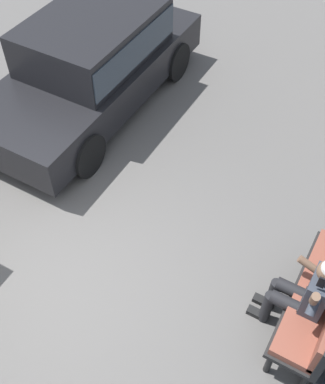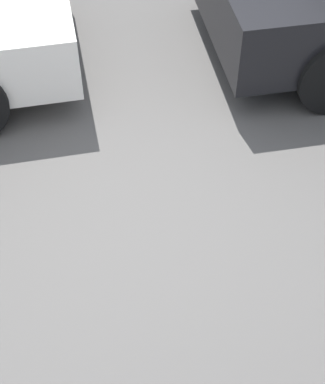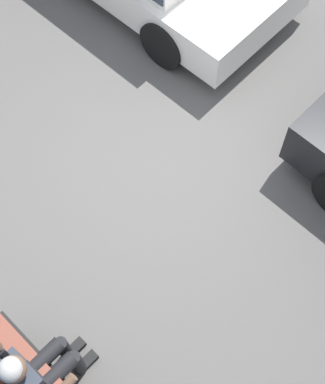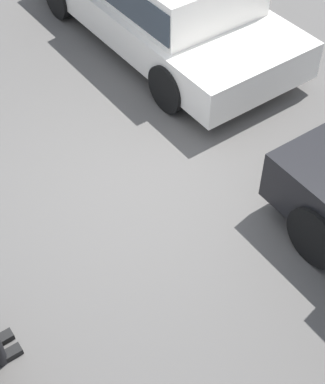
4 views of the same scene
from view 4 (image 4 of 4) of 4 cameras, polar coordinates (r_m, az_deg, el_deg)
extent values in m
plane|color=#565451|center=(6.78, -1.04, 0.84)|extent=(60.00, 60.00, 0.00)
cube|color=black|center=(5.74, -15.44, -13.64)|extent=(0.10, 0.24, 0.07)
cube|color=black|center=(5.64, -14.67, -15.00)|extent=(0.10, 0.24, 0.07)
cylinder|color=black|center=(6.04, 14.75, -4.10)|extent=(0.67, 0.18, 0.67)
cube|color=white|center=(8.91, -0.33, 17.40)|extent=(4.62, 1.93, 0.51)
cylinder|color=black|center=(7.61, 0.56, 10.03)|extent=(0.65, 0.19, 0.65)
cylinder|color=black|center=(8.59, 10.38, 14.02)|extent=(0.65, 0.19, 0.65)
camera|label=1|loc=(5.85, -47.75, 39.36)|focal=45.00mm
camera|label=2|loc=(4.48, -33.34, 16.37)|focal=55.00mm
camera|label=3|loc=(1.82, -81.07, 60.81)|focal=55.00mm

